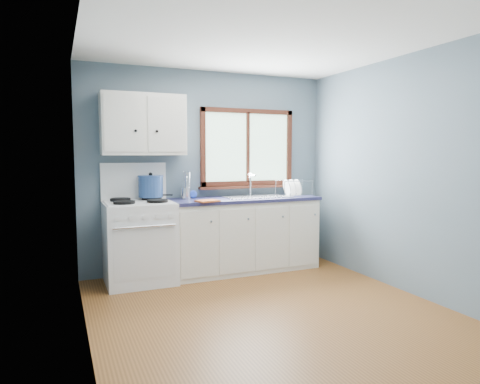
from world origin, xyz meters
name	(u,v)px	position (x,y,z in m)	size (l,w,h in m)	color
floor	(274,315)	(0.00, 0.00, -0.01)	(3.20, 3.60, 0.02)	brown
ceiling	(276,33)	(0.00, 0.00, 2.51)	(3.20, 3.60, 0.02)	white
wall_back	(208,171)	(0.00, 1.81, 1.25)	(3.20, 0.02, 2.50)	slate
wall_front	(443,198)	(0.00, -1.81, 1.25)	(3.20, 0.02, 2.50)	slate
wall_left	(83,183)	(-1.61, 0.00, 1.25)	(0.02, 3.60, 2.50)	slate
wall_right	(412,175)	(1.61, 0.00, 1.25)	(0.02, 3.60, 2.50)	slate
gas_range	(139,240)	(-0.95, 1.47, 0.49)	(0.76, 0.69, 1.36)	white
base_cabinets	(244,238)	(0.36, 1.49, 0.41)	(1.85, 0.60, 0.88)	white
countertop	(244,199)	(0.36, 1.49, 0.90)	(1.89, 0.64, 0.04)	#1B1B3E
sink	(257,202)	(0.54, 1.49, 0.86)	(0.84, 0.46, 0.44)	silver
window	(248,153)	(0.54, 1.77, 1.48)	(1.36, 0.10, 1.03)	#9EC6A8
upper_cabinets	(143,125)	(-0.85, 1.63, 1.80)	(0.95, 0.35, 0.70)	white
skillet	(153,195)	(-0.75, 1.63, 0.98)	(0.37, 0.31, 0.05)	black
stockpot	(151,186)	(-0.78, 1.63, 1.09)	(0.38, 0.38, 0.29)	navy
utensil_crock	(186,193)	(-0.36, 1.62, 0.99)	(0.14, 0.14, 0.35)	silver
thermos	(187,185)	(-0.33, 1.66, 1.08)	(0.08, 0.08, 0.32)	silver
soap_bottle	(193,188)	(-0.26, 1.65, 1.04)	(0.10, 0.10, 0.25)	blue
dish_towel	(208,201)	(-0.21, 1.23, 0.93)	(0.25, 0.18, 0.02)	#CB5B28
dish_rack	(293,191)	(1.06, 1.49, 0.98)	(0.44, 0.35, 0.21)	silver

